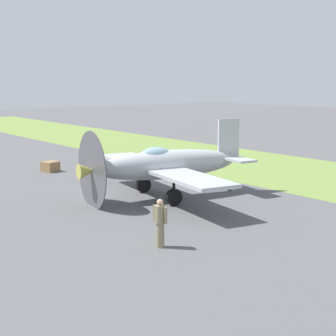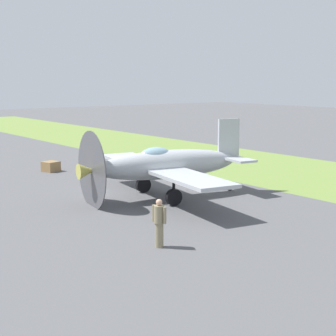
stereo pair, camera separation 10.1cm
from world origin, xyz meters
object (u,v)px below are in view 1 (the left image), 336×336
object	(u,v)px
supply_crate	(50,166)
airplane_lead	(165,165)
ground_crew_chief	(160,222)
fuel_drum	(190,163)

from	to	relation	value
supply_crate	airplane_lead	bearing A→B (deg)	-173.88
ground_crew_chief	fuel_drum	world-z (taller)	ground_crew_chief
ground_crew_chief	airplane_lead	bearing A→B (deg)	129.10
airplane_lead	fuel_drum	distance (m)	8.66
ground_crew_chief	supply_crate	size ratio (longest dim) A/B	1.92
airplane_lead	supply_crate	world-z (taller)	airplane_lead
airplane_lead	ground_crew_chief	distance (m)	8.00
fuel_drum	supply_crate	bearing A→B (deg)	56.86
ground_crew_chief	fuel_drum	xyz separation A→B (m)	(11.97, -11.32, -0.46)
supply_crate	ground_crew_chief	bearing A→B (deg)	167.30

